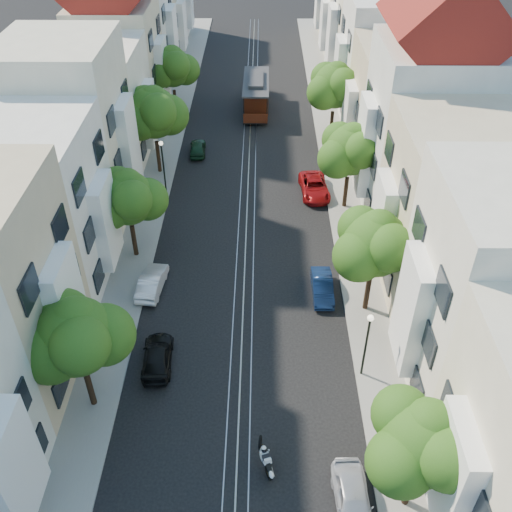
{
  "coord_description": "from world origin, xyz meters",
  "views": [
    {
      "loc": [
        1.0,
        -15.64,
        23.27
      ],
      "look_at": [
        0.74,
        11.2,
        2.2
      ],
      "focal_mm": 40.0,
      "sensor_mm": 36.0,
      "label": 1
    }
  ],
  "objects_px": {
    "parked_car_w_far": "(198,148)",
    "tree_e_a": "(425,443)",
    "tree_e_b": "(376,245)",
    "tree_w_d": "(173,68)",
    "cable_car": "(256,93)",
    "parked_car_e_mid": "(322,287)",
    "tree_w_b": "(128,199)",
    "sportbike_rider": "(265,457)",
    "lamp_west": "(163,159)",
    "parked_car_e_near": "(353,500)",
    "tree_w_a": "(77,338)",
    "parked_car_e_far": "(314,187)",
    "parked_car_w_mid": "(152,282)",
    "tree_w_c": "(154,114)",
    "tree_e_d": "(336,87)",
    "tree_e_c": "(351,151)",
    "lamp_east": "(367,337)",
    "parked_car_w_near": "(157,356)"
  },
  "relations": [
    {
      "from": "tree_w_a",
      "to": "tree_w_d",
      "type": "xyz_separation_m",
      "value": [
        -0.0,
        34.0,
        -0.13
      ]
    },
    {
      "from": "tree_w_d",
      "to": "cable_car",
      "type": "distance_m",
      "value": 8.25
    },
    {
      "from": "tree_e_d",
      "to": "tree_e_c",
      "type": "bearing_deg",
      "value": -90.0
    },
    {
      "from": "tree_w_c",
      "to": "parked_car_w_far",
      "type": "height_order",
      "value": "tree_w_c"
    },
    {
      "from": "parked_car_w_near",
      "to": "cable_car",
      "type": "bearing_deg",
      "value": -102.22
    },
    {
      "from": "tree_e_b",
      "to": "parked_car_e_mid",
      "type": "height_order",
      "value": "tree_e_b"
    },
    {
      "from": "cable_car",
      "to": "parked_car_e_far",
      "type": "distance_m",
      "value": 16.16
    },
    {
      "from": "tree_e_d",
      "to": "tree_w_a",
      "type": "xyz_separation_m",
      "value": [
        -14.4,
        -29.0,
        -0.13
      ]
    },
    {
      "from": "sportbike_rider",
      "to": "tree_w_d",
      "type": "bearing_deg",
      "value": 84.36
    },
    {
      "from": "tree_e_b",
      "to": "lamp_east",
      "type": "distance_m",
      "value": 5.41
    },
    {
      "from": "tree_w_a",
      "to": "parked_car_e_far",
      "type": "height_order",
      "value": "tree_w_a"
    },
    {
      "from": "lamp_west",
      "to": "parked_car_e_near",
      "type": "xyz_separation_m",
      "value": [
        11.23,
        -25.23,
        -2.21
      ]
    },
    {
      "from": "tree_e_a",
      "to": "tree_w_d",
      "type": "relative_size",
      "value": 0.96
    },
    {
      "from": "tree_e_b",
      "to": "parked_car_e_far",
      "type": "height_order",
      "value": "tree_e_b"
    },
    {
      "from": "tree_e_c",
      "to": "lamp_east",
      "type": "xyz_separation_m",
      "value": [
        -0.96,
        -15.98,
        -1.75
      ]
    },
    {
      "from": "tree_w_b",
      "to": "sportbike_rider",
      "type": "height_order",
      "value": "tree_w_b"
    },
    {
      "from": "tree_w_a",
      "to": "parked_car_w_far",
      "type": "distance_m",
      "value": 26.73
    },
    {
      "from": "tree_e_c",
      "to": "tree_e_b",
      "type": "bearing_deg",
      "value": -90.0
    },
    {
      "from": "tree_w_c",
      "to": "lamp_west",
      "type": "height_order",
      "value": "tree_w_c"
    },
    {
      "from": "tree_w_b",
      "to": "parked_car_w_mid",
      "type": "height_order",
      "value": "tree_w_b"
    },
    {
      "from": "tree_e_a",
      "to": "parked_car_w_far",
      "type": "bearing_deg",
      "value": 110.46
    },
    {
      "from": "tree_w_b",
      "to": "tree_w_d",
      "type": "distance_m",
      "value": 22.0
    },
    {
      "from": "tree_e_d",
      "to": "cable_car",
      "type": "xyz_separation_m",
      "value": [
        -6.76,
        6.29,
        -3.1
      ]
    },
    {
      "from": "parked_car_w_mid",
      "to": "tree_w_c",
      "type": "bearing_deg",
      "value": -78.39
    },
    {
      "from": "tree_w_b",
      "to": "parked_car_w_far",
      "type": "xyz_separation_m",
      "value": [
        2.74,
        14.25,
        -3.84
      ]
    },
    {
      "from": "tree_w_b",
      "to": "parked_car_w_near",
      "type": "distance_m",
      "value": 10.43
    },
    {
      "from": "parked_car_w_near",
      "to": "tree_w_c",
      "type": "bearing_deg",
      "value": -85.99
    },
    {
      "from": "tree_e_d",
      "to": "parked_car_e_mid",
      "type": "distance_m",
      "value": 21.27
    },
    {
      "from": "sportbike_rider",
      "to": "parked_car_w_mid",
      "type": "distance_m",
      "value": 13.8
    },
    {
      "from": "tree_e_b",
      "to": "parked_car_e_far",
      "type": "distance_m",
      "value": 13.67
    },
    {
      "from": "parked_car_e_mid",
      "to": "parked_car_e_far",
      "type": "xyz_separation_m",
      "value": [
        0.34,
        11.53,
        0.04
      ]
    },
    {
      "from": "lamp_west",
      "to": "tree_e_a",
      "type": "bearing_deg",
      "value": -61.55
    },
    {
      "from": "tree_e_b",
      "to": "parked_car_w_far",
      "type": "relative_size",
      "value": 2.05
    },
    {
      "from": "tree_w_a",
      "to": "tree_w_d",
      "type": "bearing_deg",
      "value": 90.0
    },
    {
      "from": "tree_e_a",
      "to": "tree_w_a",
      "type": "distance_m",
      "value": 15.25
    },
    {
      "from": "tree_w_b",
      "to": "parked_car_w_far",
      "type": "distance_m",
      "value": 15.02
    },
    {
      "from": "lamp_east",
      "to": "parked_car_e_near",
      "type": "xyz_separation_m",
      "value": [
        -1.37,
        -7.23,
        -2.21
      ]
    },
    {
      "from": "tree_w_d",
      "to": "cable_car",
      "type": "height_order",
      "value": "tree_w_d"
    },
    {
      "from": "tree_w_c",
      "to": "cable_car",
      "type": "bearing_deg",
      "value": 58.14
    },
    {
      "from": "tree_w_b",
      "to": "cable_car",
      "type": "relative_size",
      "value": 0.8
    },
    {
      "from": "tree_e_a",
      "to": "parked_car_e_mid",
      "type": "height_order",
      "value": "tree_e_a"
    },
    {
      "from": "tree_e_d",
      "to": "tree_w_d",
      "type": "distance_m",
      "value": 15.25
    },
    {
      "from": "tree_e_b",
      "to": "parked_car_e_near",
      "type": "height_order",
      "value": "tree_e_b"
    },
    {
      "from": "parked_car_w_far",
      "to": "tree_e_a",
      "type": "bearing_deg",
      "value": 107.56
    },
    {
      "from": "tree_w_c",
      "to": "tree_w_d",
      "type": "xyz_separation_m",
      "value": [
        -0.0,
        11.0,
        -0.47
      ]
    },
    {
      "from": "parked_car_e_far",
      "to": "cable_car",
      "type": "bearing_deg",
      "value": 102.26
    },
    {
      "from": "cable_car",
      "to": "parked_car_w_far",
      "type": "distance_m",
      "value": 10.35
    },
    {
      "from": "tree_e_b",
      "to": "tree_w_d",
      "type": "bearing_deg",
      "value": 118.07
    },
    {
      "from": "cable_car",
      "to": "parked_car_w_near",
      "type": "bearing_deg",
      "value": -98.15
    },
    {
      "from": "tree_e_a",
      "to": "tree_w_a",
      "type": "bearing_deg",
      "value": 160.85
    }
  ]
}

